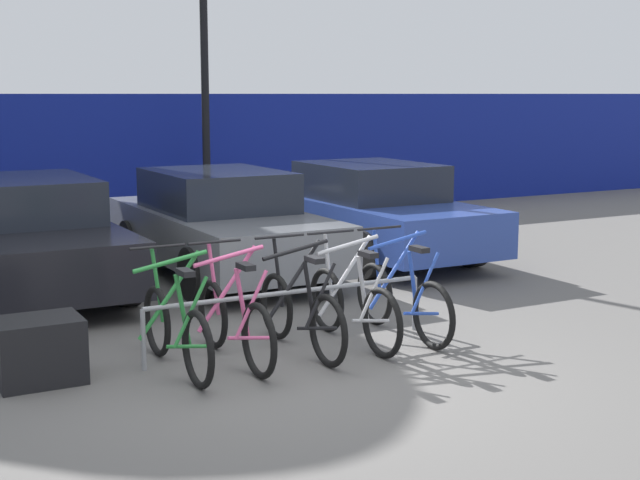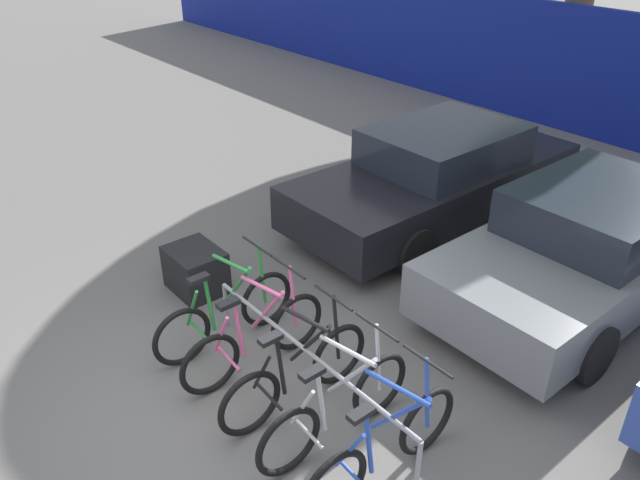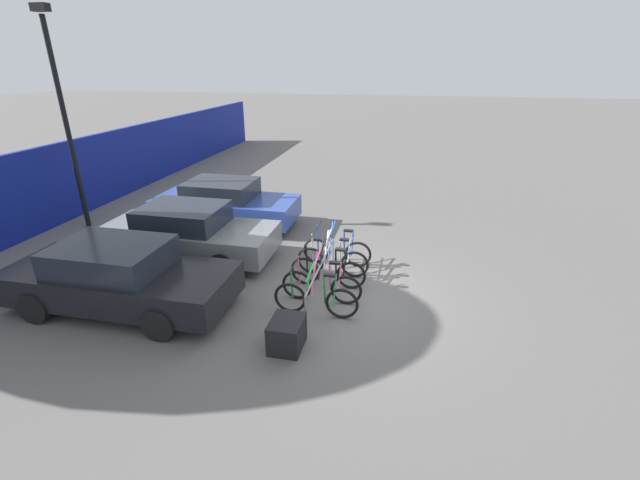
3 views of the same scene
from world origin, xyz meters
name	(u,v)px [view 2 (image 2 of 3)]	position (x,y,z in m)	size (l,w,h in m)	color
ground_plane	(231,409)	(0.00, 0.00, 0.00)	(120.00, 120.00, 0.00)	#605E5B
bike_rack	(306,357)	(0.31, 0.68, 0.47)	(2.91, 0.04, 0.57)	gray
bicycle_green	(226,313)	(-0.87, 0.53, 0.38)	(0.68, 1.71, 1.05)	black
bicycle_pink	(255,339)	(-0.32, 0.53, 0.38)	(0.68, 1.71, 1.05)	black
bicycle_black	(297,374)	(0.35, 0.53, 0.38)	(0.68, 1.71, 1.05)	black
bicycle_silver	(337,408)	(0.92, 0.53, 0.38)	(0.68, 1.71, 1.05)	black
bicycle_blue	(384,448)	(1.50, 0.53, 0.38)	(0.68, 1.71, 1.05)	black
car_black	(437,175)	(-1.40, 4.46, 0.69)	(1.91, 4.58, 1.40)	black
car_grey	(589,246)	(1.08, 4.28, 0.69)	(1.91, 4.34, 1.40)	slate
cargo_crate	(196,270)	(-1.99, 0.79, 0.28)	(0.70, 0.56, 0.55)	black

